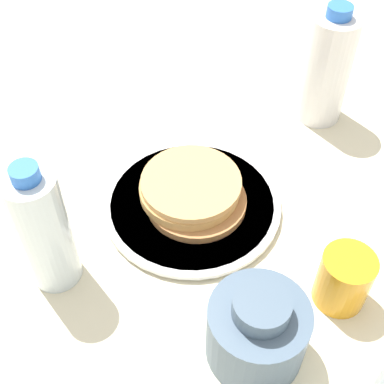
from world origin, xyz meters
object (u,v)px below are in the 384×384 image
(cream_jug, at_px, (257,330))
(water_bottle_mid, at_px, (44,230))
(plate, at_px, (192,204))
(juice_glass, at_px, (344,279))
(water_bottle_near, at_px, (327,68))
(pancake_stack, at_px, (193,192))

(cream_jug, bearing_deg, water_bottle_mid, -150.69)
(plate, distance_m, juice_glass, 0.24)
(cream_jug, distance_m, water_bottle_near, 0.45)
(cream_jug, distance_m, water_bottle_mid, 0.27)
(plate, height_order, water_bottle_mid, water_bottle_mid)
(pancake_stack, xyz_separation_m, juice_glass, (0.23, 0.05, 0.01))
(juice_glass, bearing_deg, water_bottle_near, 138.02)
(plate, xyz_separation_m, juice_glass, (0.23, 0.06, 0.03))
(juice_glass, height_order, water_bottle_mid, water_bottle_mid)
(plate, distance_m, pancake_stack, 0.02)
(juice_glass, xyz_separation_m, cream_jug, (-0.01, -0.13, 0.01))
(plate, bearing_deg, cream_jug, -19.07)
(plate, relative_size, water_bottle_mid, 1.30)
(juice_glass, height_order, cream_jug, cream_jug)
(plate, relative_size, juice_glass, 3.22)
(water_bottle_near, bearing_deg, pancake_stack, -83.16)
(pancake_stack, bearing_deg, plate, -75.75)
(pancake_stack, bearing_deg, water_bottle_mid, -94.49)
(pancake_stack, distance_m, cream_jug, 0.23)
(plate, height_order, cream_jug, cream_jug)
(plate, relative_size, water_bottle_near, 1.27)
(plate, bearing_deg, pancake_stack, 104.25)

